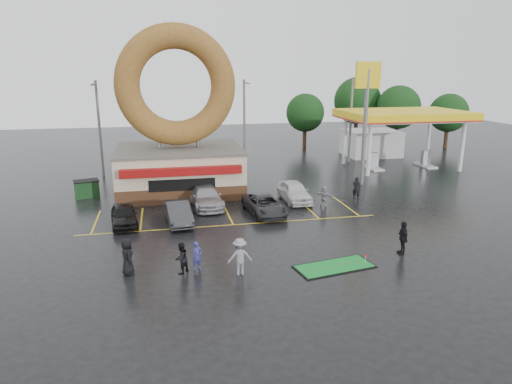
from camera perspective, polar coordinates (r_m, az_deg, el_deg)
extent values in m
plane|color=black|center=(27.17, -1.74, -6.43)|extent=(120.00, 120.00, 0.00)
cube|color=#472B19|center=(39.06, -9.44, 1.01)|extent=(10.00, 8.00, 1.20)
cube|color=beige|center=(38.68, -9.55, 3.53)|extent=(10.00, 8.00, 2.30)
cube|color=#59544C|center=(38.46, -9.63, 5.35)|extent=(10.20, 8.20, 0.20)
cube|color=maroon|center=(34.42, -9.25, 2.54)|extent=(9.00, 0.60, 0.60)
cylinder|color=slate|center=(38.32, -12.08, 6.26)|extent=(0.30, 0.30, 1.20)
cylinder|color=slate|center=(38.44, -7.28, 6.50)|extent=(0.30, 0.30, 1.20)
torus|color=brown|center=(37.95, -9.98, 12.96)|extent=(9.60, 2.00, 9.60)
cylinder|color=silver|center=(44.97, 13.96, 5.09)|extent=(0.40, 0.40, 5.00)
cylinder|color=silver|center=(50.09, 24.38, 5.18)|extent=(0.40, 0.40, 5.00)
cylinder|color=silver|center=(50.37, 11.03, 6.29)|extent=(0.40, 0.40, 5.00)
cylinder|color=silver|center=(54.99, 20.76, 6.32)|extent=(0.40, 0.40, 5.00)
cube|color=silver|center=(49.56, 17.95, 8.91)|extent=(12.00, 8.00, 0.50)
cube|color=yellow|center=(49.53, 17.98, 9.25)|extent=(12.30, 8.30, 0.70)
cube|color=#99999E|center=(48.77, 14.46, 3.90)|extent=(0.90, 0.60, 1.60)
cube|color=#99999E|center=(51.68, 20.47, 4.03)|extent=(0.90, 0.60, 1.60)
cube|color=silver|center=(56.17, 14.15, 5.97)|extent=(6.00, 5.00, 3.00)
cylinder|color=slate|center=(41.08, 13.44, 7.74)|extent=(0.36, 0.36, 10.00)
cube|color=yellow|center=(40.78, 13.83, 14.02)|extent=(2.20, 0.30, 2.20)
cylinder|color=slate|center=(45.58, -18.96, 7.40)|extent=(0.24, 0.24, 9.00)
cylinder|color=slate|center=(44.28, -19.58, 12.61)|extent=(0.12, 2.00, 0.12)
cube|color=slate|center=(43.29, -19.75, 12.49)|extent=(0.40, 0.18, 0.12)
cylinder|color=slate|center=(46.97, -1.46, 8.40)|extent=(0.24, 0.24, 9.00)
cylinder|color=slate|center=(45.69, -1.27, 13.50)|extent=(0.12, 2.00, 0.12)
cube|color=slate|center=(44.71, -1.03, 13.40)|extent=(0.40, 0.18, 0.12)
cylinder|color=slate|center=(51.42, 11.76, 8.68)|extent=(0.24, 0.24, 9.00)
cylinder|color=slate|center=(50.23, 12.48, 13.30)|extent=(0.12, 2.00, 0.12)
cube|color=slate|center=(49.32, 12.96, 13.19)|extent=(0.40, 0.18, 0.12)
cylinder|color=#332114|center=(63.31, 17.12, 6.69)|extent=(0.50, 0.50, 2.88)
sphere|color=black|center=(62.91, 17.39, 10.07)|extent=(5.60, 5.60, 5.60)
cylinder|color=#332114|center=(64.78, 22.65, 6.21)|extent=(0.50, 0.50, 2.52)
sphere|color=black|center=(64.42, 22.94, 9.10)|extent=(4.90, 4.90, 4.90)
cylinder|color=#332114|center=(65.07, 12.33, 7.38)|extent=(0.50, 0.50, 3.24)
sphere|color=black|center=(64.66, 12.54, 11.09)|extent=(6.30, 6.30, 6.30)
cylinder|color=#332114|center=(60.42, 6.08, 6.72)|extent=(0.50, 0.50, 2.52)
sphere|color=black|center=(60.03, 6.17, 9.83)|extent=(4.90, 4.90, 4.90)
imported|color=black|center=(31.26, -16.20, -2.79)|extent=(2.11, 4.20, 1.38)
imported|color=#303032|center=(30.86, -9.70, -2.57)|extent=(1.93, 4.48, 1.43)
imported|color=#A4A3A9|center=(34.30, -6.27, -0.58)|extent=(2.44, 5.32, 1.51)
imported|color=#2C2C2E|center=(32.29, 1.07, -1.64)|extent=(2.76, 5.04, 1.34)
imported|color=silver|center=(35.55, 4.81, 0.07)|extent=(1.96, 4.64, 1.57)
imported|color=navy|center=(23.65, -7.36, -7.93)|extent=(0.67, 0.59, 1.53)
imported|color=black|center=(23.40, -9.33, -8.15)|extent=(0.99, 0.99, 1.62)
imported|color=gray|center=(22.89, -2.03, -8.08)|extent=(1.27, 0.76, 1.92)
imported|color=black|center=(23.81, -15.79, -7.76)|extent=(0.85, 1.06, 1.90)
imported|color=black|center=(26.67, 17.87, -5.45)|extent=(0.61, 1.16, 1.88)
imported|color=gray|center=(34.40, 8.52, -0.52)|extent=(1.37, 1.41, 1.61)
imported|color=black|center=(36.83, 12.44, 0.48)|extent=(0.79, 0.73, 1.80)
cube|color=#163B19|center=(39.09, -20.39, 0.34)|extent=(2.04, 1.61, 1.30)
cube|color=black|center=(24.39, 9.77, -9.19)|extent=(4.39, 2.50, 0.05)
cube|color=#15832E|center=(24.38, 9.78, -9.13)|extent=(4.17, 2.28, 0.03)
cylinder|color=silver|center=(24.96, 13.48, -8.17)|extent=(0.02, 0.02, 0.47)
cube|color=red|center=(24.91, 13.66, -7.76)|extent=(0.14, 0.01, 0.10)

